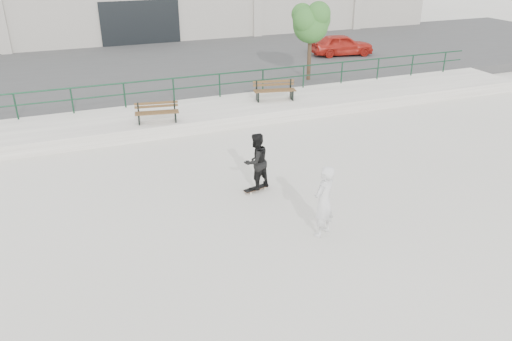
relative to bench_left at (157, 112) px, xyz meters
name	(u,v)px	position (x,y,z in m)	size (l,w,h in m)	color
ground	(317,238)	(2.16, -8.57, -0.86)	(120.00, 120.00, 0.00)	#BBB8AB
ledge	(207,114)	(2.16, 0.93, -0.61)	(30.00, 3.00, 0.50)	#B6AFA6
parking_strip	(162,68)	(2.16, 9.43, -0.61)	(60.00, 14.00, 0.50)	#3F3F3F
railing	(197,82)	(2.16, 2.23, 0.38)	(28.00, 0.06, 1.03)	#153B26
bench_left	(157,112)	(0.00, 0.00, 0.00)	(1.65, 0.72, 0.73)	#52341C
bench_right	(274,90)	(5.17, 0.96, 0.04)	(1.83, 0.86, 0.81)	#52341C
tree	(311,21)	(8.07, 3.43, 2.38)	(2.06, 1.83, 3.66)	#4D3D26
red_car	(342,45)	(12.39, 7.65, 0.24)	(1.44, 3.57, 1.22)	#B52016
skateboard	(256,188)	(1.70, -5.65, -0.79)	(0.81, 0.39, 0.09)	black
standing_skater	(256,161)	(1.70, -5.65, 0.07)	(0.82, 0.64, 1.68)	black
seated_skater	(324,201)	(2.35, -8.46, 0.06)	(0.68, 0.44, 1.86)	silver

